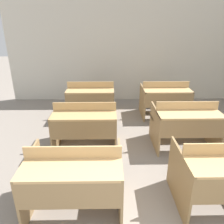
{
  "coord_description": "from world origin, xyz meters",
  "views": [
    {
      "loc": [
        -0.61,
        -0.72,
        2.1
      ],
      "look_at": [
        -0.55,
        2.6,
        0.76
      ],
      "focal_mm": 35.0,
      "sensor_mm": 36.0,
      "label": 1
    }
  ],
  "objects_px": {
    "bench_front_left": "(75,176)",
    "bench_third_right": "(165,98)",
    "bench_second_left": "(85,124)",
    "bench_second_right": "(185,123)",
    "bench_third_left": "(91,98)"
  },
  "relations": [
    {
      "from": "bench_front_left",
      "to": "bench_third_right",
      "type": "height_order",
      "value": "same"
    },
    {
      "from": "bench_second_left",
      "to": "bench_third_right",
      "type": "xyz_separation_m",
      "value": [
        1.76,
        1.43,
        0.0
      ]
    },
    {
      "from": "bench_third_right",
      "to": "bench_second_right",
      "type": "bearing_deg",
      "value": -89.16
    },
    {
      "from": "bench_second_right",
      "to": "bench_third_left",
      "type": "bearing_deg",
      "value": 141.43
    },
    {
      "from": "bench_front_left",
      "to": "bench_second_left",
      "type": "relative_size",
      "value": 1.0
    },
    {
      "from": "bench_second_left",
      "to": "bench_second_right",
      "type": "xyz_separation_m",
      "value": [
        1.78,
        0.01,
        0.0
      ]
    },
    {
      "from": "bench_front_left",
      "to": "bench_third_right",
      "type": "bearing_deg",
      "value": 58.69
    },
    {
      "from": "bench_second_right",
      "to": "bench_third_left",
      "type": "xyz_separation_m",
      "value": [
        -1.78,
        1.42,
        0.0
      ]
    },
    {
      "from": "bench_second_left",
      "to": "bench_third_right",
      "type": "bearing_deg",
      "value": 39.1
    },
    {
      "from": "bench_second_left",
      "to": "bench_third_left",
      "type": "xyz_separation_m",
      "value": [
        -0.01,
        1.43,
        0.0
      ]
    },
    {
      "from": "bench_second_left",
      "to": "bench_third_left",
      "type": "relative_size",
      "value": 1.0
    },
    {
      "from": "bench_third_left",
      "to": "bench_third_right",
      "type": "relative_size",
      "value": 1.0
    },
    {
      "from": "bench_front_left",
      "to": "bench_third_right",
      "type": "xyz_separation_m",
      "value": [
        1.74,
        2.87,
        0.0
      ]
    },
    {
      "from": "bench_second_left",
      "to": "bench_third_right",
      "type": "distance_m",
      "value": 2.26
    },
    {
      "from": "bench_second_right",
      "to": "bench_front_left",
      "type": "bearing_deg",
      "value": -140.51
    }
  ]
}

